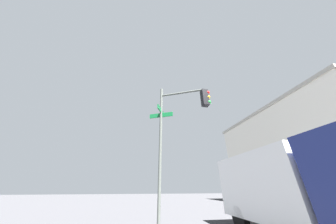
# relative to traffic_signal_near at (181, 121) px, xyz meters

# --- Properties ---
(traffic_signal_near) EXTENTS (1.53, 2.54, 6.21)m
(traffic_signal_near) POSITION_rel_traffic_signal_near_xyz_m (0.00, 0.00, 0.00)
(traffic_signal_near) COLOR #474C47
(traffic_signal_near) RESTS_ON ground_plane
(building_stucco) EXTENTS (18.36, 20.80, 11.45)m
(building_stucco) POSITION_rel_traffic_signal_near_xyz_m (-9.97, 24.66, 1.37)
(building_stucco) COLOR silver
(building_stucco) RESTS_ON ground_plane
(box_truck_second) EXTENTS (7.57, 2.59, 3.26)m
(box_truck_second) POSITION_rel_traffic_signal_near_xyz_m (0.47, 4.35, -2.52)
(box_truck_second) COLOR navy
(box_truck_second) RESTS_ON ground_plane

